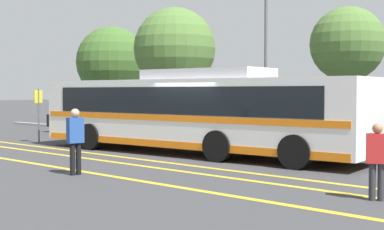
# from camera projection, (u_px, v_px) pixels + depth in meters

# --- Properties ---
(ground_plane) EXTENTS (220.00, 220.00, 0.00)m
(ground_plane) POSITION_uv_depth(u_px,v_px,m) (200.00, 157.00, 18.11)
(ground_plane) COLOR #38383A
(lane_strip_0) EXTENTS (32.65, 0.20, 0.01)m
(lane_strip_0) POSITION_uv_depth(u_px,v_px,m) (147.00, 160.00, 17.19)
(lane_strip_0) COLOR gold
(lane_strip_0) RESTS_ON ground_plane
(lane_strip_1) EXTENTS (32.65, 0.20, 0.01)m
(lane_strip_1) POSITION_uv_depth(u_px,v_px,m) (123.00, 163.00, 16.44)
(lane_strip_1) COLOR gold
(lane_strip_1) RESTS_ON ground_plane
(lane_strip_2) EXTENTS (32.65, 0.20, 0.01)m
(lane_strip_2) POSITION_uv_depth(u_px,v_px,m) (73.00, 170.00, 15.06)
(lane_strip_2) COLOR gold
(lane_strip_2) RESTS_ON ground_plane
(curb_strip) EXTENTS (40.65, 0.36, 0.15)m
(curb_strip) POSITION_uv_depth(u_px,v_px,m) (269.00, 142.00, 22.48)
(curb_strip) COLOR #99999E
(curb_strip) RESTS_ON ground_plane
(transit_bus) EXTENTS (13.10, 3.51, 2.98)m
(transit_bus) POSITION_uv_depth(u_px,v_px,m) (192.00, 111.00, 18.76)
(transit_bus) COLOR white
(transit_bus) RESTS_ON ground_plane
(parked_car_0) EXTENTS (4.71, 2.07, 1.55)m
(parked_car_0) POSITION_uv_depth(u_px,v_px,m) (87.00, 119.00, 28.18)
(parked_car_0) COLOR black
(parked_car_0) RESTS_ON ground_plane
(parked_car_1) EXTENTS (4.86, 1.96, 1.46)m
(parked_car_1) POSITION_uv_depth(u_px,v_px,m) (165.00, 123.00, 24.55)
(parked_car_1) COLOR silver
(parked_car_1) RESTS_ON ground_plane
(parked_car_2) EXTENTS (4.22, 2.19, 1.45)m
(parked_car_2) POSITION_uv_depth(u_px,v_px,m) (257.00, 129.00, 20.71)
(parked_car_2) COLOR silver
(parked_car_2) RESTS_ON ground_plane
(pedestrian_0) EXTENTS (0.30, 0.45, 1.76)m
(pedestrian_0) POSITION_uv_depth(u_px,v_px,m) (75.00, 137.00, 14.12)
(pedestrian_0) COLOR black
(pedestrian_0) RESTS_ON ground_plane
(pedestrian_1) EXTENTS (0.47, 0.39, 1.57)m
(pedestrian_1) POSITION_uv_depth(u_px,v_px,m) (377.00, 157.00, 10.80)
(pedestrian_1) COLOR #2D2D33
(pedestrian_1) RESTS_ON ground_plane
(bus_stop_sign) EXTENTS (0.07, 0.40, 2.32)m
(bus_stop_sign) POSITION_uv_depth(u_px,v_px,m) (39.00, 109.00, 22.92)
(bus_stop_sign) COLOR #59595E
(bus_stop_sign) RESTS_ON ground_plane
(street_lamp) EXTENTS (0.41, 0.41, 6.76)m
(street_lamp) POSITION_uv_depth(u_px,v_px,m) (266.00, 43.00, 23.88)
(street_lamp) COLOR #59595E
(street_lamp) RESTS_ON ground_plane
(tree_1) EXTENTS (4.54, 4.54, 6.33)m
(tree_1) POSITION_uv_depth(u_px,v_px,m) (112.00, 62.00, 33.88)
(tree_1) COLOR #513823
(tree_1) RESTS_ON ground_plane
(tree_2) EXTENTS (4.46, 4.46, 6.77)m
(tree_2) POSITION_uv_depth(u_px,v_px,m) (175.00, 49.00, 29.02)
(tree_2) COLOR #513823
(tree_2) RESTS_ON ground_plane
(tree_3) EXTENTS (3.46, 3.46, 6.15)m
(tree_3) POSITION_uv_depth(u_px,v_px,m) (347.00, 44.00, 24.79)
(tree_3) COLOR #513823
(tree_3) RESTS_ON ground_plane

